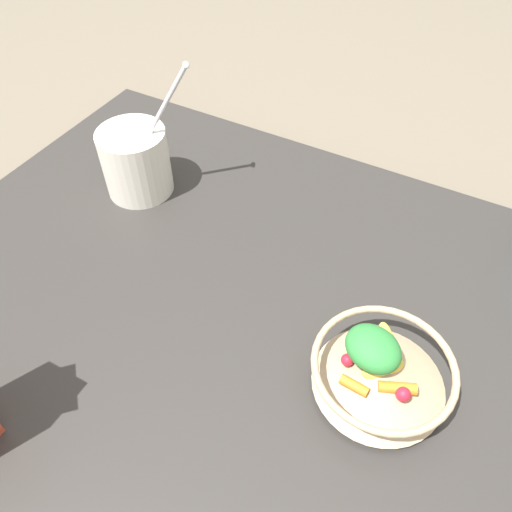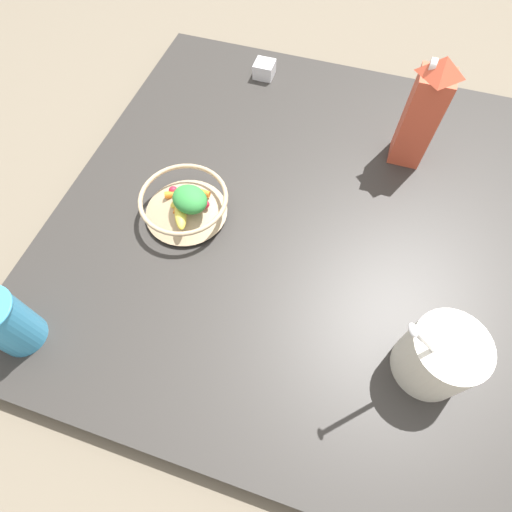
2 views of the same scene
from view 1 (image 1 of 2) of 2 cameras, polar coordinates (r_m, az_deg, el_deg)
name	(u,v)px [view 1 (image 1 of 2)]	position (r m, az deg, el deg)	size (l,w,h in m)	color
ground_plane	(191,367)	(0.78, -7.43, -12.48)	(6.00, 6.00, 0.00)	#665B4C
countertop	(190,360)	(0.76, -7.58, -11.75)	(1.10, 1.10, 0.04)	#2D2B28
fruit_bowl	(381,371)	(0.70, 14.06, -12.60)	(0.19, 0.19, 0.09)	tan
yogurt_tub	(135,159)	(0.96, -13.61, 10.76)	(0.13, 0.17, 0.26)	silver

